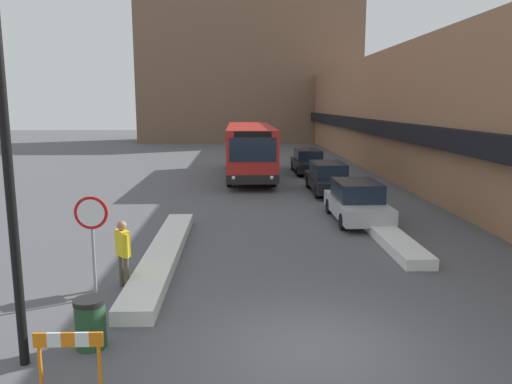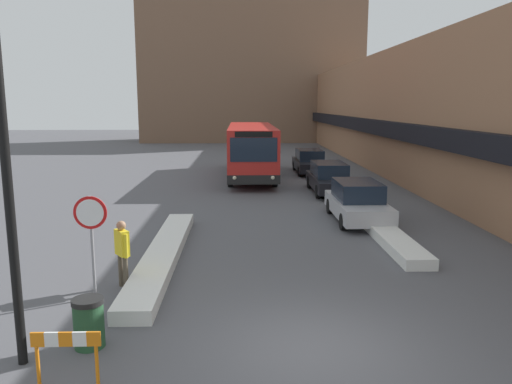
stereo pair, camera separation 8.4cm
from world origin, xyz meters
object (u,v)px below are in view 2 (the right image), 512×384
Objects in this scene: stop_sign at (91,225)px; trash_bin at (89,323)px; street_lamp at (19,125)px; city_bus at (251,149)px; parked_car_back at (309,161)px; parked_car_front at (357,202)px; construction_barricade at (66,348)px; pedestrian at (122,248)px; parked_car_middle at (329,178)px.

stop_sign is 2.77m from trash_bin.
trash_bin is at bearing 38.35° from street_lamp.
city_bus reaches higher than parked_car_back.
street_lamp is (-8.09, -10.59, 3.39)m from parked_car_front.
stop_sign is (-4.08, -19.59, 0.03)m from city_bus.
trash_bin is 1.37m from construction_barricade.
stop_sign is at bearing 103.78° from trash_bin.
stop_sign is 3.80m from street_lamp.
city_bus is 6.96× the size of pedestrian.
construction_barricade is (0.64, -3.73, -1.10)m from stop_sign.
parked_car_middle is 0.72× the size of street_lamp.
city_bus is 2.66× the size of parked_car_front.
parked_car_front is at bearing 43.86° from stop_sign.
construction_barricade is (0.13, -4.40, -0.35)m from pedestrian.
city_bus is at bearing 80.96° from trash_bin.
parked_car_back is 26.10m from construction_barricade.
trash_bin is at bearing -107.26° from parked_car_back.
parked_car_middle is 19.07m from construction_barricade.
pedestrian is at bearing 52.28° from stop_sign.
city_bus reaches higher than parked_car_middle.
parked_car_back is 21.95m from pedestrian.
pedestrian is at bearing 91.63° from construction_barricade.
parked_car_middle reaches higher than parked_car_front.
pedestrian reaches higher than trash_bin.
street_lamp is at bearing -115.65° from parked_car_middle.
pedestrian is (0.52, 0.67, -0.75)m from stop_sign.
pedestrian is at bearing 91.24° from trash_bin.
city_bus is at bearing 133.52° from pedestrian.
parked_car_middle is 5.09× the size of trash_bin.
parked_car_middle is 18.99m from street_lamp.
parked_car_front is at bearing 52.63° from street_lamp.
parked_car_front reaches higher than construction_barricade.
parked_car_front is 10.19m from pedestrian.
parked_car_front is 2.62× the size of pedestrian.
parked_car_middle is at bearing -90.00° from parked_car_back.
city_bus is 4.86× the size of stop_sign.
parked_car_front reaches higher than trash_bin.
parked_car_back is at bearing 24.04° from city_bus.
pedestrian is (-7.43, -20.65, 0.26)m from parked_car_back.
pedestrian is 1.55× the size of construction_barricade.
street_lamp is at bearing -46.15° from pedestrian.
parked_car_middle reaches higher than trash_bin.
city_bus reaches higher than trash_bin.
parked_car_front is 0.66× the size of street_lamp.
city_bus reaches higher than stop_sign.
parked_car_middle is 2.84× the size of pedestrian.
pedestrian is (-3.56, -18.92, -0.72)m from city_bus.
pedestrian is at bearing -109.79° from parked_car_back.
parked_car_middle is 17.86m from trash_bin.
trash_bin is (0.07, -3.05, -0.54)m from pedestrian.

